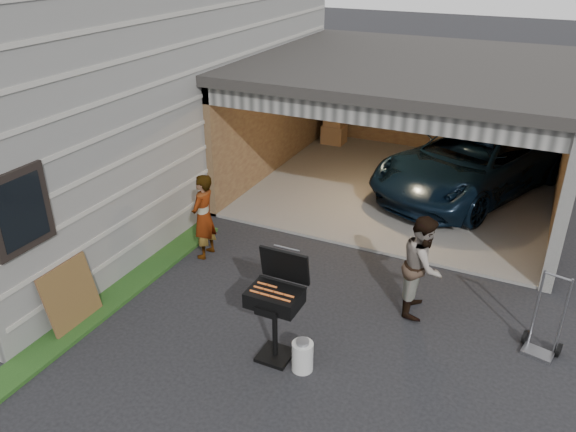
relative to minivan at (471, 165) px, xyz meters
name	(u,v)px	position (x,y,z in m)	size (l,w,h in m)	color
ground	(226,352)	(-2.09, -6.90, -0.70)	(80.00, 80.00, 0.00)	black
house	(77,61)	(-8.09, -2.90, 2.05)	(7.00, 11.00, 5.50)	#474744
groundcover_strip	(50,347)	(-4.34, -7.90, -0.67)	(0.50, 8.00, 0.06)	#193814
garage	(415,106)	(-1.33, -0.11, 1.17)	(6.80, 6.30, 2.90)	#605E59
minivan	(471,165)	(0.00, 0.00, 0.00)	(2.32, 5.04, 1.40)	black
woman	(204,217)	(-3.78, -4.79, 0.08)	(0.57, 0.37, 1.56)	#ADC0D9
man	(422,265)	(0.06, -4.78, 0.09)	(0.77, 0.60, 1.58)	#422A19
bbq_grill	(276,300)	(-1.42, -6.66, 0.21)	(0.69, 0.60, 1.53)	black
propane_tank	(302,356)	(-0.99, -6.76, -0.49)	(0.28, 0.28, 0.43)	silver
plywood_panel	(71,296)	(-4.43, -7.31, -0.21)	(0.04, 0.89, 0.99)	brown
hand_truck	(542,338)	(1.83, -5.02, -0.47)	(0.53, 0.46, 1.22)	slate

